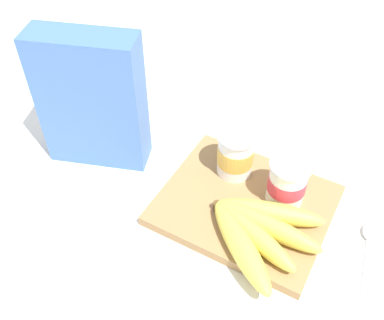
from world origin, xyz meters
TOP-DOWN VIEW (x-y plane):
  - ground_plane at (0.00, 0.00)m, footprint 2.40×2.40m
  - cutting_board at (0.00, 0.00)m, footprint 0.29×0.24m
  - cereal_box at (-0.30, -0.01)m, footprint 0.20×0.12m
  - yogurt_cup_front at (-0.05, 0.06)m, footprint 0.07×0.07m
  - yogurt_cup_back at (0.06, 0.04)m, footprint 0.07×0.07m
  - banana_bunch at (0.05, -0.06)m, footprint 0.20×0.20m
  - spoon at (0.21, 0.03)m, footprint 0.04×0.13m

SIDE VIEW (x-z plane):
  - ground_plane at x=0.00m, z-range 0.00..0.00m
  - spoon at x=0.21m, z-range 0.00..0.01m
  - cutting_board at x=0.00m, z-range 0.00..0.02m
  - banana_bunch at x=0.05m, z-range 0.02..0.06m
  - yogurt_cup_back at x=0.06m, z-range 0.02..0.10m
  - yogurt_cup_front at x=-0.05m, z-range 0.02..0.11m
  - cereal_box at x=-0.30m, z-range 0.00..0.26m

